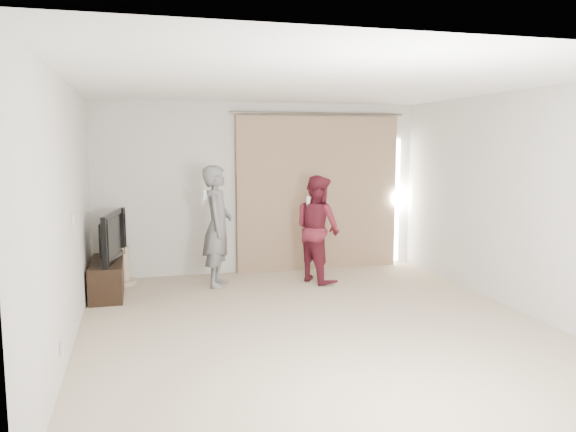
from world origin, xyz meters
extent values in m
plane|color=tan|center=(0.00, 0.00, 0.00)|extent=(5.50, 5.50, 0.00)
cube|color=beige|center=(0.00, 2.75, 1.30)|extent=(5.00, 0.04, 2.60)
cube|color=beige|center=(-2.50, 0.00, 1.30)|extent=(0.04, 5.50, 2.60)
cube|color=silver|center=(-2.48, 0.40, 1.20)|extent=(0.02, 0.08, 0.12)
cube|color=silver|center=(-2.48, -0.90, 0.30)|extent=(0.02, 0.08, 0.12)
cube|color=white|center=(0.00, 0.00, 2.60)|extent=(5.00, 5.50, 0.01)
cube|color=#97795C|center=(0.90, 2.68, 1.20)|extent=(2.60, 0.10, 2.40)
cylinder|color=#6A5F4D|center=(0.90, 2.68, 2.44)|extent=(2.80, 0.03, 0.03)
cube|color=white|center=(2.26, 2.72, 1.05)|extent=(0.08, 0.04, 2.00)
cube|color=black|center=(-2.27, 1.90, 0.23)|extent=(0.41, 1.18, 0.45)
imported|color=black|center=(-2.27, 1.90, 0.78)|extent=(0.35, 1.13, 0.64)
cylinder|color=tan|center=(-2.10, 2.40, 0.03)|extent=(0.41, 0.41, 0.07)
cylinder|color=tan|center=(-2.10, 2.40, 0.30)|extent=(0.23, 0.23, 0.47)
imported|color=slate|center=(-0.79, 2.00, 0.84)|extent=(0.56, 0.70, 1.68)
cube|color=silver|center=(-0.97, 1.90, 1.29)|extent=(0.04, 0.04, 0.14)
cube|color=silver|center=(-0.97, 2.12, 1.18)|extent=(0.05, 0.05, 0.09)
imported|color=maroon|center=(0.64, 1.88, 0.77)|extent=(0.81, 0.91, 1.53)
cube|color=silver|center=(0.46, 1.78, 1.18)|extent=(0.04, 0.04, 0.14)
cube|color=silver|center=(0.46, 2.00, 1.07)|extent=(0.05, 0.05, 0.09)
camera|label=1|loc=(-1.83, -5.68, 1.97)|focal=35.00mm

